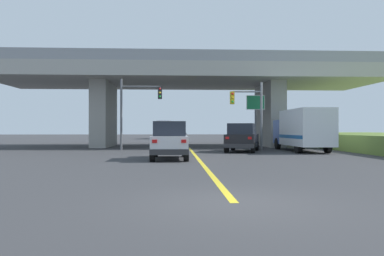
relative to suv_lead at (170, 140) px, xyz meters
name	(u,v)px	position (x,y,z in m)	size (l,w,h in m)	color
ground	(188,146)	(1.55, 15.04, -1.01)	(160.00, 160.00, 0.00)	#353538
overpass_bridge	(188,84)	(1.55, 15.04, 4.87)	(35.18, 10.82, 8.02)	#A8A59E
lane_divider_stripe	(198,159)	(1.55, 0.15, -1.01)	(0.20, 24.36, 0.01)	yellow
suv_lead	(170,140)	(0.00, 0.00, 0.00)	(1.94, 4.30, 2.02)	silver
suv_crossing	(242,138)	(5.12, 6.35, 0.00)	(3.20, 4.70, 2.02)	black
box_truck	(302,129)	(9.58, 6.58, 0.59)	(2.33, 7.33, 3.01)	navy
sedan_oncoming	(177,135)	(0.59, 19.72, 0.00)	(1.90, 4.82, 2.02)	silver
traffic_signal_nearside	(251,108)	(6.11, 8.19, 2.25)	(2.50, 0.36, 5.22)	slate
traffic_signal_farside	(135,104)	(-2.76, 9.06, 2.54)	(3.25, 0.36, 5.52)	#56595E
highway_sign	(256,108)	(7.30, 11.87, 2.45)	(1.59, 0.17, 4.70)	#56595E
semi_truck_distant	(164,129)	(-1.40, 42.76, 0.57)	(2.33, 6.74, 3.00)	navy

